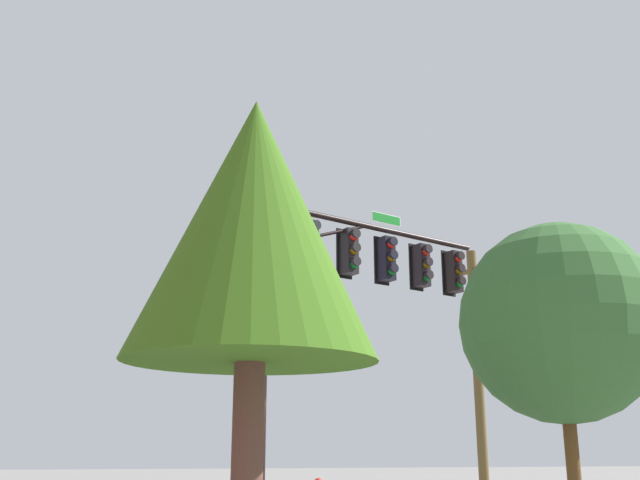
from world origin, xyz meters
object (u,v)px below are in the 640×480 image
Objects in this scene: tree_near at (560,322)px; utility_pole at (478,369)px; tree_mid at (253,227)px; signal_pole_assembly at (349,273)px.

utility_pole is at bearing 74.82° from tree_near.
tree_mid is (-7.09, -3.34, 0.43)m from tree_near.
utility_pole is at bearing 36.13° from signal_pole_assembly.
tree_near is 0.95× the size of tree_mid.
signal_pole_assembly reaches higher than tree_mid.
tree_mid reaches higher than tree_near.
signal_pole_assembly is at bearing -143.87° from utility_pole.
tree_near is (-1.94, -7.13, 0.14)m from utility_pole.
utility_pole reaches higher than tree_mid.
tree_near is at bearing -42.97° from signal_pole_assembly.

